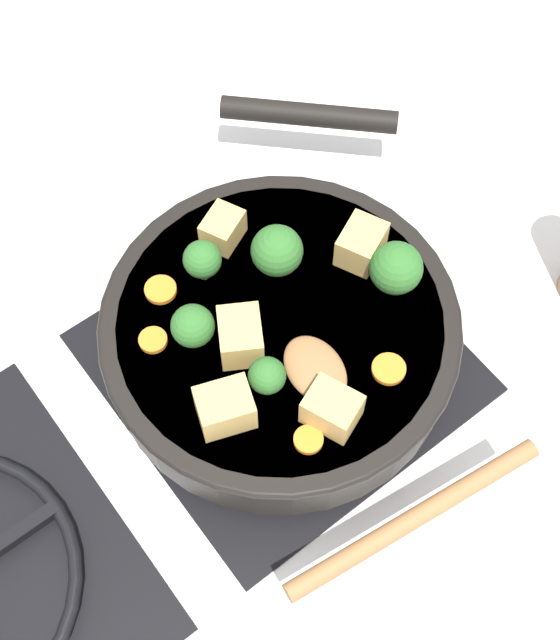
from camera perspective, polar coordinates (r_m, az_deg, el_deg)
ground_plane at (r=0.86m, az=-0.00°, el=-2.80°), size 2.40×2.40×0.00m
front_burner_grate at (r=0.85m, az=-0.00°, el=-2.44°), size 0.31×0.31×0.03m
skillet_pan at (r=0.81m, az=0.02°, el=-0.79°), size 0.41×0.41×0.06m
wooden_spoon at (r=0.73m, az=5.73°, el=-8.27°), size 0.21×0.23×0.02m
tofu_cube_center_large at (r=0.82m, az=-3.68°, el=5.86°), size 0.04×0.05×0.03m
tofu_cube_near_handle at (r=0.76m, az=-2.67°, el=-0.90°), size 0.06×0.05×0.04m
tofu_cube_east_chunk at (r=0.73m, az=3.34°, el=-5.71°), size 0.05×0.05×0.03m
tofu_cube_west_chunk at (r=0.81m, az=5.23°, el=4.86°), size 0.05×0.05×0.03m
tofu_cube_back_piece at (r=0.73m, az=-3.54°, el=-5.62°), size 0.05×0.05×0.04m
broccoli_floret_near_spoon at (r=0.79m, az=-0.19°, el=4.45°), size 0.05×0.05×0.05m
broccoli_floret_center_top at (r=0.79m, az=7.44°, el=3.30°), size 0.05×0.05×0.05m
broccoli_floret_east_rim at (r=0.76m, az=-5.61°, el=-0.40°), size 0.04×0.04×0.05m
broccoli_floret_west_rim at (r=0.74m, az=-0.83°, el=-3.61°), size 0.03×0.03×0.04m
broccoli_floret_north_edge at (r=0.79m, az=-4.99°, el=3.86°), size 0.03×0.03×0.04m
carrot_slice_orange_thin at (r=0.78m, az=-8.13°, el=-1.28°), size 0.03×0.03×0.01m
carrot_slice_near_center at (r=0.77m, az=6.97°, el=-3.14°), size 0.03×0.03×0.01m
carrot_slice_edge_slice at (r=0.81m, az=-7.65°, el=1.93°), size 0.03×0.03×0.01m
carrot_slice_under_broccoli at (r=0.74m, az=1.83°, el=-7.67°), size 0.02×0.02×0.01m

